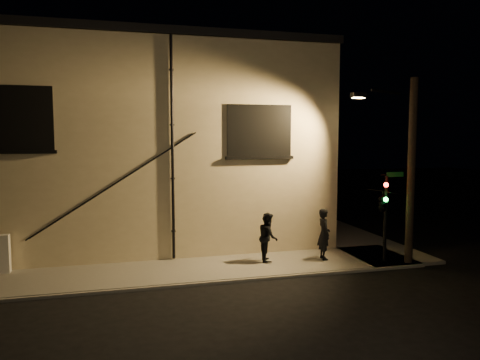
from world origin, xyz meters
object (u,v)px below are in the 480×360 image
object	(u,v)px
pedestrian_a	(324,234)
pedestrian_b	(268,237)
traffic_signal	(383,202)
streetlamp_pole	(408,167)

from	to	relation	value
pedestrian_a	pedestrian_b	distance (m)	2.15
pedestrian_a	traffic_signal	bearing A→B (deg)	-111.82
traffic_signal	streetlamp_pole	world-z (taller)	streetlamp_pole
pedestrian_b	streetlamp_pole	world-z (taller)	streetlamp_pole
pedestrian_a	traffic_signal	size ratio (longest dim) A/B	0.58
pedestrian_a	streetlamp_pole	size ratio (longest dim) A/B	0.28
pedestrian_b	traffic_signal	size ratio (longest dim) A/B	0.55
pedestrian_b	streetlamp_pole	xyz separation A→B (m)	(4.86, -1.47, 2.65)
pedestrian_b	traffic_signal	xyz separation A→B (m)	(3.99, -1.29, 1.33)
streetlamp_pole	pedestrian_a	bearing A→B (deg)	156.91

